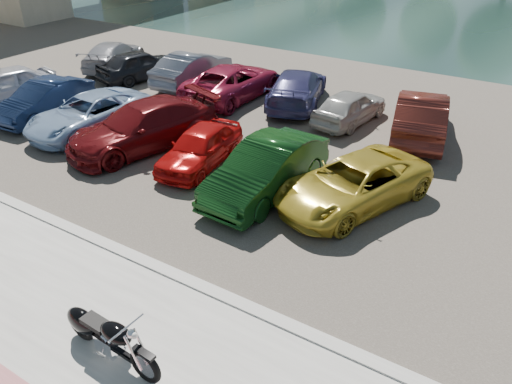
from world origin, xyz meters
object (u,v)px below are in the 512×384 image
Objects in this scene: motorcycle at (103,334)px; car_2 at (89,114)px; car_0 at (2,87)px; car_1 at (44,100)px.

car_2 reaches higher than motorcycle.
car_0 reaches higher than motorcycle.
motorcycle is at bearing -14.36° from car_0.
motorcycle is at bearing -36.28° from car_2.
car_0 is 1.05× the size of car_1.
motorcycle is 0.51× the size of car_2.
car_2 is (2.46, -0.05, -0.02)m from car_1.
car_2 is (5.03, -0.05, -0.08)m from car_0.
car_1 reaches higher than motorcycle.
car_1 is 0.88× the size of car_2.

